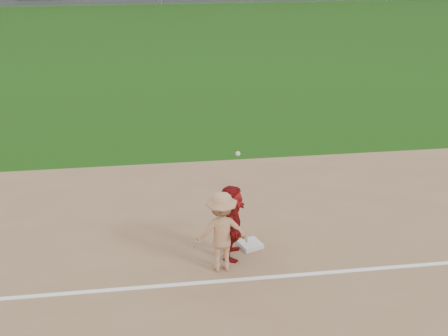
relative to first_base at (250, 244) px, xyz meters
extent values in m
plane|color=#18430C|center=(-0.38, -0.34, -0.07)|extent=(160.00, 160.00, 0.00)
cube|color=white|center=(-0.38, -1.14, -0.04)|extent=(60.00, 0.10, 0.01)
cube|color=silver|center=(0.00, 0.00, 0.00)|extent=(0.53, 0.53, 0.09)
imported|color=maroon|center=(-0.44, -0.28, 0.72)|extent=(0.74, 1.48, 1.53)
imported|color=#9C9C9F|center=(-0.69, -0.71, 0.75)|extent=(1.06, 0.65, 1.60)
sphere|color=silver|center=(-0.38, -0.65, 2.28)|extent=(0.09, 0.09, 0.09)
camera|label=1|loc=(-1.89, -9.75, 5.97)|focal=45.00mm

